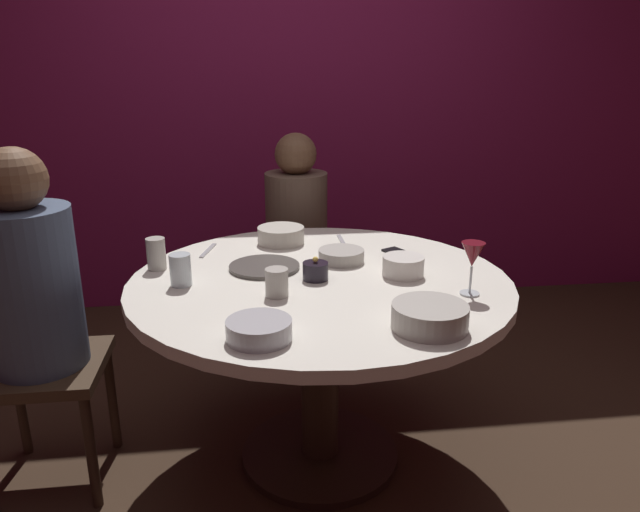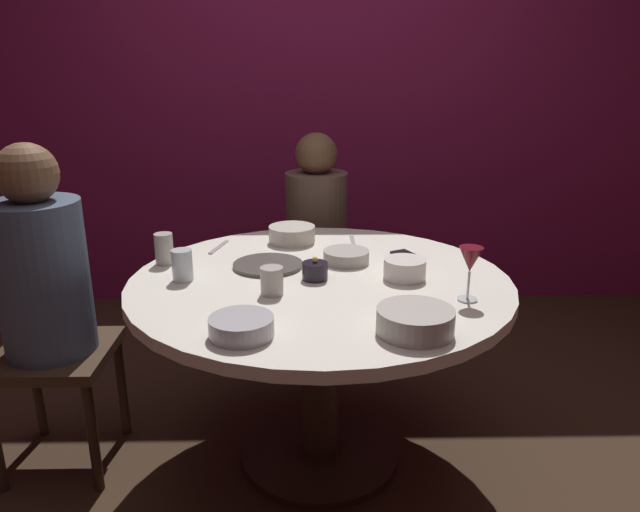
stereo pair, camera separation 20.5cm
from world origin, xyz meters
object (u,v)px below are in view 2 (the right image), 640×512
at_px(cup_by_right_diner, 272,281).
at_px(seated_diner_left, 43,278).
at_px(seated_diner_back, 316,219).
at_px(bowl_serving_large, 241,327).
at_px(bowl_rice_portion, 405,269).
at_px(cup_by_left_diner, 182,265).
at_px(bowl_small_white, 346,256).
at_px(dinner_plate, 268,265).
at_px(bowl_sauce_side, 415,321).
at_px(wine_glass, 470,262).
at_px(bowl_salad_center, 292,234).
at_px(cup_near_candle, 164,249).
at_px(cell_phone, 407,256).
at_px(dining_table, 320,318).
at_px(candle_holder, 315,271).

bearing_deg(cup_by_right_diner, seated_diner_left, 169.28).
distance_m(seated_diner_back, bowl_serving_large, 1.44).
bearing_deg(bowl_rice_portion, seated_diner_left, 179.40).
bearing_deg(cup_by_left_diner, bowl_serving_large, -60.87).
bearing_deg(bowl_serving_large, bowl_small_white, 62.63).
relative_size(bowl_small_white, cup_by_right_diner, 1.88).
distance_m(dinner_plate, bowl_sauce_side, 0.73).
distance_m(wine_glass, cup_by_left_diner, 0.96).
bearing_deg(bowl_salad_center, dinner_plate, -104.24).
bearing_deg(cup_near_candle, cup_by_right_diner, -37.22).
xyz_separation_m(bowl_serving_large, cup_near_candle, (-0.35, 0.63, 0.03)).
distance_m(seated_diner_left, cell_phone, 1.33).
relative_size(seated_diner_left, bowl_salad_center, 6.25).
xyz_separation_m(dinner_plate, cup_by_left_diner, (-0.28, -0.14, 0.05)).
distance_m(dinner_plate, cup_near_candle, 0.39).
distance_m(seated_diner_left, wine_glass, 1.45).
height_order(seated_diner_left, cup_by_left_diner, seated_diner_left).
relative_size(seated_diner_back, dinner_plate, 4.41).
bearing_deg(bowl_salad_center, seated_diner_back, 78.07).
xyz_separation_m(dining_table, cell_phone, (0.35, 0.23, 0.16)).
xyz_separation_m(wine_glass, cell_phone, (-0.12, 0.45, -0.12)).
bearing_deg(seated_diner_back, bowl_rice_portion, 16.88).
xyz_separation_m(candle_holder, bowl_sauce_side, (0.27, -0.44, 0.00)).
bearing_deg(candle_holder, bowl_salad_center, 101.36).
xyz_separation_m(dining_table, cup_by_left_diner, (-0.48, -0.01, 0.21)).
relative_size(bowl_rice_portion, cup_by_left_diner, 1.34).
bearing_deg(bowl_sauce_side, bowl_small_white, 103.87).
bearing_deg(seated_diner_back, bowl_small_white, 7.39).
height_order(seated_diner_back, dinner_plate, seated_diner_back).
bearing_deg(bowl_rice_portion, bowl_small_white, 136.59).
height_order(wine_glass, cup_near_candle, wine_glass).
bearing_deg(dining_table, seated_diner_left, 180.00).
bearing_deg(dining_table, cup_near_candle, 163.98).
distance_m(bowl_salad_center, bowl_rice_portion, 0.61).
xyz_separation_m(bowl_serving_large, bowl_small_white, (0.33, 0.63, -0.00)).
height_order(dining_table, bowl_sauce_side, bowl_sauce_side).
xyz_separation_m(dinner_plate, bowl_salad_center, (0.08, 0.32, 0.03)).
bearing_deg(bowl_sauce_side, bowl_salad_center, 112.23).
bearing_deg(seated_diner_back, cell_phone, 25.41).
height_order(dining_table, cell_phone, cell_phone).
bearing_deg(cup_near_candle, wine_glass, -20.19).
xyz_separation_m(dining_table, candle_holder, (-0.02, -0.01, 0.18)).
bearing_deg(dinner_plate, cell_phone, 11.61).
height_order(bowl_salad_center, bowl_small_white, bowl_salad_center).
xyz_separation_m(seated_diner_back, cup_by_right_diner, (-0.16, -1.11, 0.08)).
bearing_deg(dinner_plate, cup_by_left_diner, -154.47).
height_order(candle_holder, bowl_serving_large, candle_holder).
distance_m(cell_phone, bowl_rice_portion, 0.25).
xyz_separation_m(wine_glass, bowl_salad_center, (-0.57, 0.66, -0.09)).
bearing_deg(bowl_salad_center, bowl_sauce_side, -67.77).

